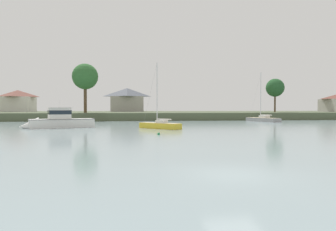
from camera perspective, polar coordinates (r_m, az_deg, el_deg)
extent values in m
plane|color=gray|center=(14.26, 12.19, -10.83)|extent=(480.09, 480.09, 0.00)
cube|color=#4C563D|center=(98.71, -4.55, 0.15)|extent=(216.04, 52.85, 1.88)
cube|color=gold|center=(44.94, -1.54, -2.32)|extent=(5.99, 6.25, 1.38)
cube|color=#CCB78E|center=(44.90, -1.54, -1.41)|extent=(5.55, 5.81, 0.04)
cube|color=silver|center=(44.67, -1.21, -1.14)|extent=(1.86, 1.88, 0.41)
cylinder|color=silver|center=(45.28, -2.07, 4.30)|extent=(0.14, 0.14, 8.95)
cylinder|color=silver|center=(44.34, -0.74, -0.76)|extent=(1.97, 2.10, 0.11)
cylinder|color=silver|center=(44.34, -0.74, -0.69)|extent=(1.80, 1.92, 0.14)
cylinder|color=#999999|center=(46.21, -3.35, 4.21)|extent=(1.91, 2.05, 8.90)
cube|color=white|center=(49.93, -19.27, -1.81)|extent=(9.89, 6.14, 2.12)
cone|color=white|center=(49.45, -24.68, -1.89)|extent=(3.43, 3.47, 2.72)
cube|color=black|center=(49.89, -19.28, -0.63)|extent=(10.10, 6.32, 0.05)
cube|color=silver|center=(49.81, -19.71, 0.38)|extent=(3.81, 3.37, 1.70)
cube|color=#19232D|center=(49.81, -19.71, 0.57)|extent=(3.89, 3.44, 0.61)
cube|color=beige|center=(49.81, -19.72, 1.39)|extent=(4.30, 3.87, 0.06)
cylinder|color=silver|center=(49.82, -19.72, 2.24)|extent=(0.03, 0.03, 1.42)
cube|color=gray|center=(72.40, 17.36, -0.99)|extent=(5.12, 9.10, 1.40)
cube|color=#CCB78E|center=(72.37, 17.37, -0.42)|extent=(4.68, 8.51, 0.04)
cube|color=silver|center=(72.04, 17.61, -0.20)|extent=(2.11, 2.33, 0.53)
cylinder|color=silver|center=(72.92, 17.02, 3.69)|extent=(0.18, 0.18, 10.37)
cylinder|color=silver|center=(71.59, 17.95, 0.08)|extent=(1.25, 3.37, 0.14)
cylinder|color=silver|center=(71.59, 17.95, 0.12)|extent=(1.14, 3.04, 0.14)
cylinder|color=#999999|center=(74.21, 16.10, 3.64)|extent=(1.13, 3.35, 10.33)
sphere|color=#1E8C47|center=(34.78, -1.77, -3.50)|extent=(0.33, 0.33, 0.33)
torus|color=#333338|center=(34.76, -1.77, -3.16)|extent=(0.12, 0.12, 0.02)
cylinder|color=brown|center=(91.39, 19.44, 2.40)|extent=(0.48, 0.48, 5.83)
sphere|color=#235128|center=(91.56, 19.46, 4.95)|extent=(5.12, 5.12, 5.12)
cylinder|color=brown|center=(79.10, -15.27, 3.27)|extent=(0.77, 0.77, 7.66)
sphere|color=#2D602D|center=(79.46, -15.30, 7.08)|extent=(6.44, 6.44, 6.44)
cube|color=#9E998E|center=(102.80, -7.68, 2.14)|extent=(10.66, 7.09, 5.11)
pyramid|color=#565B66|center=(102.93, -7.69, 4.34)|extent=(11.51, 7.66, 2.78)
cube|color=silver|center=(113.40, -26.36, 1.90)|extent=(9.43, 9.40, 4.96)
pyramid|color=brown|center=(113.50, -26.38, 3.72)|extent=(10.18, 10.15, 2.27)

